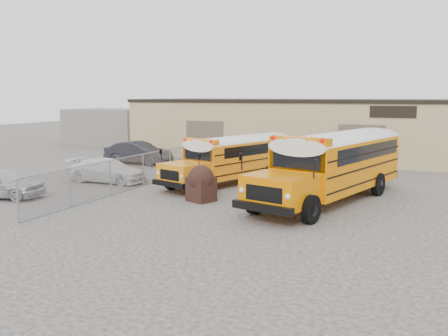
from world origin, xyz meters
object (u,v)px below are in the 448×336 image
at_px(car_silver, 0,183).
at_px(tarp_bundle, 201,183).
at_px(school_bus_right, 386,149).
at_px(car_dark, 138,153).
at_px(car_white, 108,170).
at_px(school_bus_left, 290,148).

bearing_deg(car_silver, tarp_bundle, -81.57).
xyz_separation_m(school_bus_right, car_dark, (-17.35, 0.41, -1.09)).
distance_m(car_silver, car_dark, 13.07).
bearing_deg(car_white, tarp_bundle, -110.38).
xyz_separation_m(school_bus_left, car_white, (-8.49, -8.22, -0.90)).
bearing_deg(car_silver, car_dark, -8.18).
bearing_deg(school_bus_right, car_dark, 178.66).
bearing_deg(car_dark, tarp_bundle, -134.89).
distance_m(school_bus_right, car_white, 16.26).
relative_size(car_silver, car_white, 0.92).
bearing_deg(car_white, school_bus_left, -47.14).
bearing_deg(car_white, car_silver, 158.60).
relative_size(tarp_bundle, car_white, 0.36).
xyz_separation_m(school_bus_left, car_silver, (-10.61, -13.99, -0.84)).
distance_m(school_bus_right, car_dark, 17.39).
bearing_deg(tarp_bundle, school_bus_right, 51.84).
bearing_deg(car_white, car_dark, 18.91).
xyz_separation_m(tarp_bundle, car_dark, (-9.96, 9.82, -0.06)).
xyz_separation_m(car_silver, car_white, (2.12, 5.77, -0.06)).
bearing_deg(school_bus_left, car_white, -135.92).
xyz_separation_m(car_silver, car_dark, (-0.55, 13.06, 0.08)).
bearing_deg(car_dark, car_silver, -177.89).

